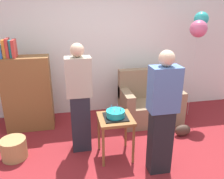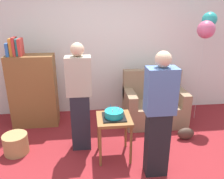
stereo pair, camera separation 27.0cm
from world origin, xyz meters
The scene contains 11 objects.
ground_plane centered at (0.00, 0.00, 0.00)m, with size 8.00×8.00×0.00m, color maroon.
wall_back centered at (0.00, 2.05, 1.35)m, with size 6.00×0.10×2.70m, color silver.
couch centered at (0.81, 1.39, 0.34)m, with size 1.10×0.70×0.96m.
bookshelf centered at (-1.37, 1.52, 0.68)m, with size 0.80×0.36×1.60m.
side_table centered at (-0.06, 0.39, 0.53)m, with size 0.48×0.48×0.63m.
birthday_cake centered at (-0.06, 0.39, 0.68)m, with size 0.32×0.32×0.17m.
person_blowing_candles centered at (-0.53, 0.67, 0.83)m, with size 0.36×0.22×1.63m.
person_holding_cake centered at (0.44, -0.03, 0.83)m, with size 0.36×0.22×1.63m.
wicker_basket centered at (-1.51, 0.63, 0.15)m, with size 0.36×0.36×0.30m, color #A88451.
handbag centered at (1.18, 0.71, 0.10)m, with size 0.28×0.14×0.20m, color #473328.
balloon_bunch centered at (1.65, 1.37, 1.76)m, with size 0.37×0.38×1.99m.
Camera 1 is at (-0.67, -2.44, 2.12)m, focal length 37.31 mm.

